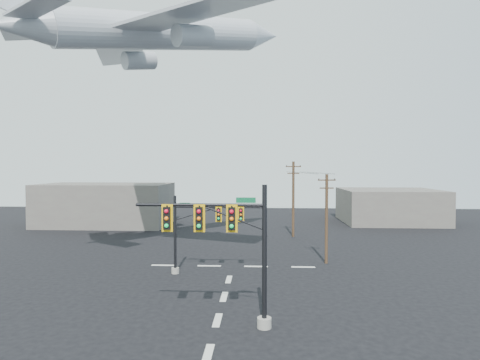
# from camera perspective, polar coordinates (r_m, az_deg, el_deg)

# --- Properties ---
(ground) EXTENTS (120.00, 120.00, 0.00)m
(ground) POSITION_cam_1_polar(r_m,az_deg,el_deg) (23.57, -3.23, -19.29)
(ground) COLOR black
(ground) RESTS_ON ground
(lane_markings) EXTENTS (14.00, 21.20, 0.01)m
(lane_markings) POSITION_cam_1_polar(r_m,az_deg,el_deg) (28.58, -2.04, -15.41)
(lane_markings) COLOR beige
(lane_markings) RESTS_ON ground
(signal_mast_near) EXTENTS (7.21, 0.83, 7.59)m
(signal_mast_near) POSITION_cam_1_polar(r_m,az_deg,el_deg) (21.34, -1.17, -9.55)
(signal_mast_near) COLOR gray
(signal_mast_near) RESTS_ON ground
(signal_mast_far) EXTENTS (7.30, 0.68, 6.21)m
(signal_mast_far) POSITION_cam_1_polar(r_m,az_deg,el_deg) (32.06, -6.06, -6.97)
(signal_mast_far) COLOR gray
(signal_mast_far) RESTS_ON ground
(utility_pole_a) EXTENTS (1.57, 0.26, 7.85)m
(utility_pole_a) POSITION_cam_1_polar(r_m,az_deg,el_deg) (36.03, 12.20, -5.14)
(utility_pole_a) COLOR #45311D
(utility_pole_a) RESTS_ON ground
(utility_pole_b) EXTENTS (1.84, 0.32, 9.11)m
(utility_pole_b) POSITION_cam_1_polar(r_m,az_deg,el_deg) (48.81, 7.59, -2.47)
(utility_pole_b) COLOR #45311D
(utility_pole_b) RESTS_ON ground
(power_lines) EXTENTS (3.37, 13.22, 0.03)m
(power_lines) POSITION_cam_1_polar(r_m,az_deg,el_deg) (42.18, 9.57, 1.03)
(power_lines) COLOR black
(airliner) EXTENTS (24.00, 23.02, 7.76)m
(airliner) POSITION_cam_1_polar(r_m,az_deg,el_deg) (38.67, -10.63, 19.89)
(airliner) COLOR #A9AFB5
(building_left) EXTENTS (18.00, 10.00, 6.00)m
(building_left) POSITION_cam_1_polar(r_m,az_deg,el_deg) (61.33, -18.51, -3.30)
(building_left) COLOR #635F57
(building_left) RESTS_ON ground
(building_right) EXTENTS (14.00, 12.00, 5.00)m
(building_right) POSITION_cam_1_polar(r_m,az_deg,el_deg) (65.15, 20.49, -3.46)
(building_right) COLOR #635F57
(building_right) RESTS_ON ground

